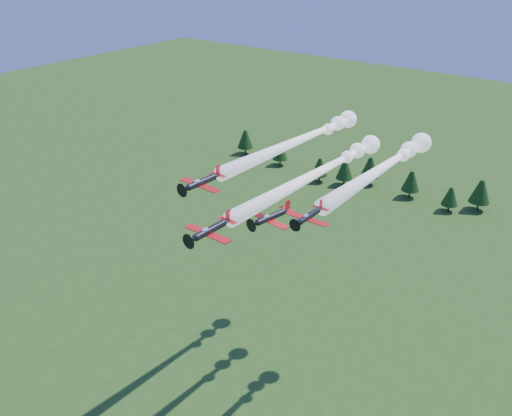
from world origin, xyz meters
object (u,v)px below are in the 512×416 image
Objects in this scene: plane_lead at (321,171)px; plane_right at (387,165)px; plane_slot at (270,217)px; plane_left at (304,138)px.

plane_lead is 11.51m from plane_right.
plane_slot is at bearing -118.87° from plane_right.
plane_left is 19.64m from plane_right.
plane_left is at bearing 140.75° from plane_lead.
plane_slot is at bearing -88.06° from plane_lead.
plane_left is 1.17× the size of plane_right.
plane_slot is at bearing -66.39° from plane_left.
plane_right is (10.64, 3.60, 2.51)m from plane_lead.
plane_slot is (-0.10, -15.25, -3.04)m from plane_lead.
plane_right is at bearing -8.52° from plane_left.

